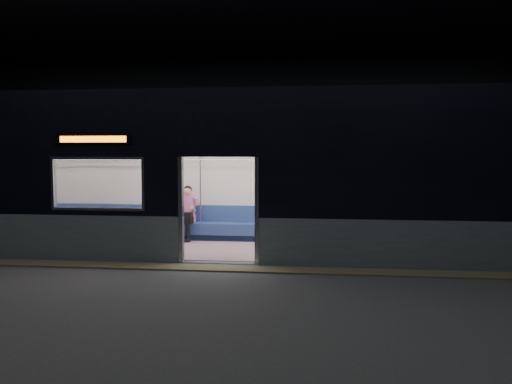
# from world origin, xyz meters

# --- Properties ---
(station_floor) EXTENTS (24.00, 14.00, 0.01)m
(station_floor) POSITION_xyz_m (0.00, 0.00, -0.01)
(station_floor) COLOR #47494C
(station_floor) RESTS_ON ground
(station_envelope) EXTENTS (24.00, 14.00, 5.00)m
(station_envelope) POSITION_xyz_m (0.00, 0.00, 3.66)
(station_envelope) COLOR black
(station_envelope) RESTS_ON station_floor
(tactile_strip) EXTENTS (22.80, 0.50, 0.03)m
(tactile_strip) POSITION_xyz_m (0.00, 0.55, 0.01)
(tactile_strip) COLOR #8C7F59
(tactile_strip) RESTS_ON station_floor
(metro_car) EXTENTS (18.00, 3.04, 3.35)m
(metro_car) POSITION_xyz_m (-0.00, 2.54, 1.85)
(metro_car) COLOR #889AA2
(metro_car) RESTS_ON station_floor
(passenger) EXTENTS (0.37, 0.63, 1.30)m
(passenger) POSITION_xyz_m (-1.26, 3.55, 0.77)
(passenger) COLOR black
(passenger) RESTS_ON metro_car
(handbag) EXTENTS (0.26, 0.22, 0.13)m
(handbag) POSITION_xyz_m (-1.22, 3.34, 0.66)
(handbag) COLOR black
(handbag) RESTS_ON passenger
(transit_map) EXTENTS (1.08, 0.03, 0.70)m
(transit_map) POSITION_xyz_m (4.17, 3.85, 1.50)
(transit_map) COLOR white
(transit_map) RESTS_ON metro_car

